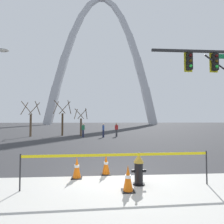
% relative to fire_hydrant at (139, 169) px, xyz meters
% --- Properties ---
extents(ground_plane, '(240.00, 240.00, 0.00)m').
position_rel_fire_hydrant_xyz_m(ground_plane, '(-0.62, 0.89, -0.47)').
color(ground_plane, '#333335').
extents(fire_hydrant, '(0.46, 0.48, 0.99)m').
position_rel_fire_hydrant_xyz_m(fire_hydrant, '(0.00, 0.00, 0.00)').
color(fire_hydrant, black).
rests_on(fire_hydrant, ground).
extents(caution_tape_barrier, '(5.60, 0.22, 1.04)m').
position_rel_fire_hydrant_xyz_m(caution_tape_barrier, '(-0.66, -0.20, 0.25)').
color(caution_tape_barrier, '#232326').
rests_on(caution_tape_barrier, ground).
extents(traffic_cone_by_hydrant, '(0.36, 0.36, 0.73)m').
position_rel_fire_hydrant_xyz_m(traffic_cone_by_hydrant, '(-0.97, 1.11, -0.11)').
color(traffic_cone_by_hydrant, black).
rests_on(traffic_cone_by_hydrant, ground).
extents(traffic_cone_mid_sidewalk, '(0.36, 0.36, 0.73)m').
position_rel_fire_hydrant_xyz_m(traffic_cone_mid_sidewalk, '(-1.99, 0.75, -0.11)').
color(traffic_cone_mid_sidewalk, black).
rests_on(traffic_cone_mid_sidewalk, ground).
extents(traffic_cone_curb_edge, '(0.36, 0.36, 0.73)m').
position_rel_fire_hydrant_xyz_m(traffic_cone_curb_edge, '(-0.41, -0.50, -0.11)').
color(traffic_cone_curb_edge, black).
rests_on(traffic_cone_curb_edge, ground).
extents(traffic_signal_gantry, '(5.02, 0.44, 6.00)m').
position_rel_fire_hydrant_xyz_m(traffic_signal_gantry, '(5.11, 3.42, 3.60)').
color(traffic_signal_gantry, '#232326').
rests_on(traffic_signal_gantry, ground).
extents(monument_arch, '(47.00, 3.00, 54.81)m').
position_rel_fire_hydrant_xyz_m(monument_arch, '(-0.62, 70.07, 23.14)').
color(monument_arch, '#B2B5BC').
rests_on(monument_arch, ground).
extents(tree_far_left, '(1.93, 1.94, 4.19)m').
position_rel_fire_hydrant_xyz_m(tree_far_left, '(-9.48, 16.69, 1.40)').
color(tree_far_left, brown).
rests_on(tree_far_left, ground).
extents(tree_left_mid, '(2.04, 2.06, 4.45)m').
position_rel_fire_hydrant_xyz_m(tree_left_mid, '(-5.97, 17.86, 1.51)').
color(tree_left_mid, brown).
rests_on(tree_left_mid, ground).
extents(tree_center_left, '(1.58, 1.59, 3.41)m').
position_rel_fire_hydrant_xyz_m(tree_center_left, '(-3.57, 17.24, 1.04)').
color(tree_center_left, brown).
rests_on(tree_center_left, ground).
extents(pedestrian_walking_left, '(0.37, 0.26, 1.59)m').
position_rel_fire_hydrant_xyz_m(pedestrian_walking_left, '(-3.13, 15.55, 0.35)').
color(pedestrian_walking_left, '#232847').
rests_on(pedestrian_walking_left, ground).
extents(pedestrian_standing_center, '(0.24, 0.36, 1.59)m').
position_rel_fire_hydrant_xyz_m(pedestrian_standing_center, '(-0.80, 15.18, 0.35)').
color(pedestrian_standing_center, '#232847').
rests_on(pedestrian_standing_center, ground).
extents(pedestrian_walking_right, '(0.39, 0.32, 1.59)m').
position_rel_fire_hydrant_xyz_m(pedestrian_walking_right, '(0.79, 16.02, 0.35)').
color(pedestrian_walking_right, '#38383D').
rests_on(pedestrian_walking_right, ground).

